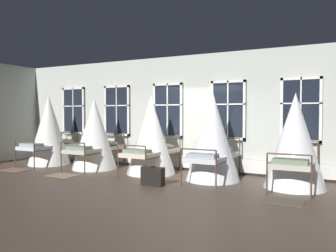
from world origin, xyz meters
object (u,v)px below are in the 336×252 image
(cot_second, at_px, (94,134))
(suitcase_dark, at_px, (153,176))
(cot_first, at_px, (49,131))
(cot_fourth, at_px, (213,138))
(cot_fifth, at_px, (295,142))
(cot_third, at_px, (151,136))

(cot_second, height_order, suitcase_dark, cot_second)
(cot_second, xyz_separation_m, suitcase_dark, (2.84, -1.28, -0.84))
(cot_first, relative_size, cot_second, 1.06)
(cot_second, distance_m, cot_fourth, 3.85)
(cot_first, distance_m, cot_fifth, 7.75)
(cot_third, bearing_deg, cot_second, 92.35)
(cot_first, xyz_separation_m, cot_third, (3.91, 0.08, -0.06))
(cot_second, relative_size, cot_third, 0.99)
(cot_fourth, xyz_separation_m, suitcase_dark, (-1.01, -1.29, -0.86))
(cot_fifth, xyz_separation_m, suitcase_dark, (-2.99, -1.30, -0.84))
(cot_first, height_order, cot_second, cot_first)
(cot_first, relative_size, cot_fifth, 1.06)
(suitcase_dark, bearing_deg, cot_fifth, 24.52)
(cot_third, xyz_separation_m, cot_fourth, (1.87, -0.07, 0.01))
(cot_second, xyz_separation_m, cot_fourth, (3.85, 0.01, 0.02))
(cot_first, relative_size, suitcase_dark, 4.10)
(cot_fourth, relative_size, cot_fifth, 1.02)
(cot_fifth, bearing_deg, cot_third, 88.06)
(cot_first, distance_m, suitcase_dark, 5.01)
(cot_third, height_order, suitcase_dark, cot_third)
(cot_second, xyz_separation_m, cot_fifth, (5.82, 0.02, -0.00))
(cot_second, bearing_deg, cot_first, 88.61)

